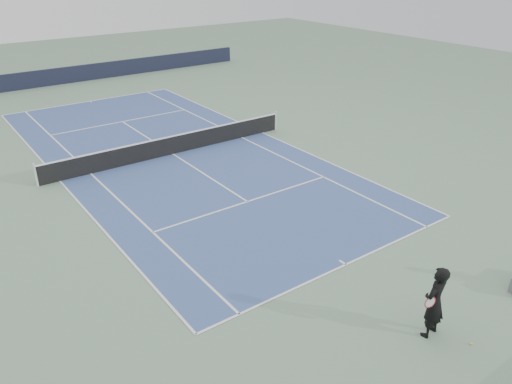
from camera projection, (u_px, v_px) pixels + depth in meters
ground at (173, 154)px, 24.57m from camera, size 80.00×80.00×0.00m
court_surface at (173, 154)px, 24.57m from camera, size 10.97×23.77×0.01m
tennis_net at (172, 145)px, 24.35m from camera, size 12.90×0.10×1.07m
windscreen_far at (62, 76)px, 37.35m from camera, size 30.00×0.25×1.20m
tennis_player at (434, 302)px, 12.61m from camera, size 0.87×0.66×2.05m
tennis_ball at (471, 344)px, 12.68m from camera, size 0.06×0.06×0.06m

